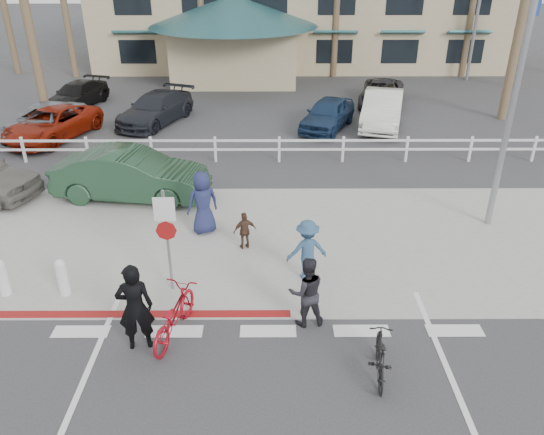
{
  "coord_description": "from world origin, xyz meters",
  "views": [
    {
      "loc": [
        0.04,
        -8.33,
        7.39
      ],
      "look_at": [
        0.09,
        3.02,
        1.5
      ],
      "focal_mm": 35.0,
      "sensor_mm": 36.0,
      "label": 1
    }
  ],
  "objects_px": {
    "sign_post": "(167,236)",
    "car_white_sedan": "(131,175)",
    "bike_red": "(174,315)",
    "bike_black": "(380,356)"
  },
  "relations": [
    {
      "from": "bike_red",
      "to": "sign_post",
      "type": "bearing_deg",
      "value": -64.41
    },
    {
      "from": "bike_red",
      "to": "car_white_sedan",
      "type": "xyz_separation_m",
      "value": [
        -2.43,
        6.83,
        0.28
      ]
    },
    {
      "from": "bike_black",
      "to": "bike_red",
      "type": "bearing_deg",
      "value": -9.12
    },
    {
      "from": "bike_black",
      "to": "car_white_sedan",
      "type": "bearing_deg",
      "value": -43.8
    },
    {
      "from": "car_white_sedan",
      "to": "bike_red",
      "type": "bearing_deg",
      "value": -153.17
    },
    {
      "from": "sign_post",
      "to": "car_white_sedan",
      "type": "bearing_deg",
      "value": 112.18
    },
    {
      "from": "bike_black",
      "to": "car_white_sedan",
      "type": "relative_size",
      "value": 0.31
    },
    {
      "from": "car_white_sedan",
      "to": "sign_post",
      "type": "bearing_deg",
      "value": -150.58
    },
    {
      "from": "sign_post",
      "to": "car_white_sedan",
      "type": "height_order",
      "value": "sign_post"
    },
    {
      "from": "sign_post",
      "to": "car_white_sedan",
      "type": "xyz_separation_m",
      "value": [
        -2.09,
        5.14,
        -0.65
      ]
    }
  ]
}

